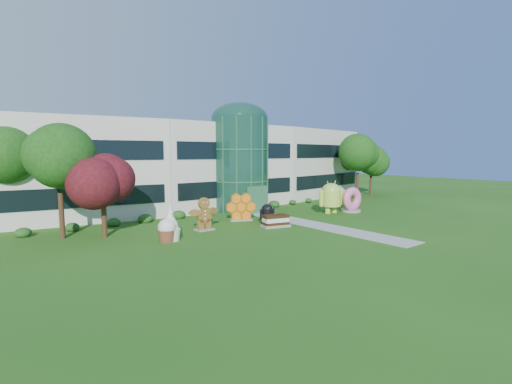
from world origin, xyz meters
TOP-DOWN VIEW (x-y plane):
  - ground at (0.00, 0.00)m, footprint 140.00×140.00m
  - building at (0.00, 18.00)m, footprint 46.00×15.00m
  - atrium at (0.00, 12.00)m, footprint 6.00×6.00m
  - walkway at (0.00, 2.00)m, footprint 2.40×20.00m
  - tree_red at (-15.50, 7.50)m, footprint 4.00×4.00m
  - trees_backdrop at (0.00, 13.00)m, footprint 52.00×8.00m
  - android_green at (6.00, 4.37)m, footprint 3.42×2.47m
  - android_black at (-2.54, 4.38)m, footprint 1.72×1.15m
  - donut at (8.30, 3.63)m, footprint 2.63×1.45m
  - gingerbread at (-8.53, 5.10)m, footprint 2.92×1.22m
  - ice_cream_sandwich at (-3.20, 2.53)m, footprint 2.54×1.73m
  - honeycomb at (-3.74, 6.69)m, footprint 3.09×2.12m
  - froyo at (-12.19, 3.45)m, footprint 1.89×1.89m
  - cupcake at (-12.52, 3.36)m, footprint 1.67×1.67m

SIDE VIEW (x-z plane):
  - ground at x=0.00m, z-range 0.00..0.00m
  - walkway at x=0.00m, z-range 0.00..0.04m
  - ice_cream_sandwich at x=-3.20m, z-range 0.00..1.03m
  - cupcake at x=-12.52m, z-range 0.00..1.64m
  - android_black at x=-2.54m, z-range 0.00..1.95m
  - honeycomb at x=-3.74m, z-range 0.00..2.29m
  - froyo at x=-12.19m, z-range 0.00..2.49m
  - donut at x=8.30m, z-range 0.00..2.63m
  - gingerbread at x=-8.53m, z-range 0.00..2.66m
  - android_green at x=6.00m, z-range 0.00..3.64m
  - tree_red at x=-15.50m, z-range 0.00..6.00m
  - trees_backdrop at x=0.00m, z-range 0.00..8.40m
  - building at x=0.00m, z-range 0.00..9.30m
  - atrium at x=0.00m, z-range 0.00..9.80m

